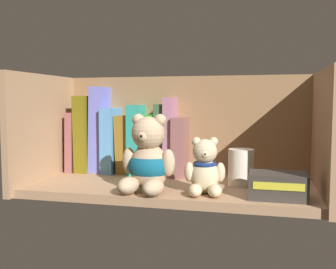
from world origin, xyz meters
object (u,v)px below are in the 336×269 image
object	(u,v)px
book_3	(114,140)
small_product_box	(278,186)
book_0	(78,141)
book_2	(101,129)
pillar_candle	(241,167)
book_8	(171,136)
book_4	(127,144)
teddy_bear_larger	(148,161)
book_7	(162,139)
book_5	(139,139)
book_9	(183,146)
teddy_bear_smaller	(205,170)
book_6	(151,144)
book_1	(88,133)

from	to	relation	value
book_3	small_product_box	size ratio (longest dim) A/B	1.56
book_0	book_2	world-z (taller)	book_2
book_3	pillar_candle	bearing A→B (deg)	-16.55
book_8	small_product_box	xyz separation A→B (cm)	(27.26, -21.04, -7.74)
book_4	teddy_bear_larger	world-z (taller)	teddy_bear_larger
book_7	book_8	xyz separation A→B (cm)	(2.69, 0.00, 0.90)
book_2	teddy_bear_larger	bearing A→B (deg)	-46.07
book_8	pillar_candle	world-z (taller)	book_8
book_5	book_8	size ratio (longest dim) A/B	0.90
teddy_bear_larger	book_8	bearing A→B (deg)	89.34
book_9	teddy_bear_smaller	distance (cm)	22.72
book_4	book_6	xyz separation A→B (cm)	(6.99, 0.00, 0.10)
book_7	teddy_bear_larger	bearing A→B (deg)	-83.35
book_5	book_7	bearing A→B (deg)	0.00
book_3	teddy_bear_larger	size ratio (longest dim) A/B	1.05
book_1	teddy_bear_larger	bearing A→B (deg)	-41.04
small_product_box	pillar_candle	bearing A→B (deg)	127.70
book_2	book_1	bearing A→B (deg)	180.00
book_1	pillar_candle	bearing A→B (deg)	-13.74
book_7	teddy_bear_larger	xyz separation A→B (cm)	(2.45, -21.00, -2.79)
book_5	book_9	size ratio (longest dim) A/B	1.20
book_3	small_product_box	xyz separation A→B (cm)	(43.88, -21.04, -6.30)
book_4	teddy_bear_smaller	xyz separation A→B (cm)	(25.11, -20.66, -2.75)
book_9	book_8	bearing A→B (deg)	180.00
book_5	book_0	bearing A→B (deg)	180.00
book_8	small_product_box	world-z (taller)	book_8
book_5	book_2	bearing A→B (deg)	180.00
book_2	book_4	world-z (taller)	book_2
book_7	teddy_bear_smaller	bearing A→B (deg)	-54.17
book_4	teddy_bear_smaller	size ratio (longest dim) A/B	1.31
book_9	book_6	bearing A→B (deg)	180.00
book_1	teddy_bear_smaller	size ratio (longest dim) A/B	1.75
book_6	book_4	bearing A→B (deg)	180.00
book_4	small_product_box	distance (cm)	45.63
book_1	book_8	distance (cm)	24.36
book_9	pillar_candle	distance (cm)	19.62
book_3	book_6	size ratio (longest dim) A/B	1.11
teddy_bear_smaller	book_9	bearing A→B (deg)	113.77
book_8	book_5	bearing A→B (deg)	180.00
book_1	book_9	distance (cm)	27.63
book_3	book_8	bearing A→B (deg)	0.00
book_5	teddy_bear_larger	world-z (taller)	book_5
book_1	book_7	bearing A→B (deg)	0.00
book_2	teddy_bear_smaller	size ratio (longest dim) A/B	1.96
book_6	book_9	world-z (taller)	book_6
book_2	small_product_box	xyz separation A→B (cm)	(47.73, -21.04, -9.21)
book_2	book_3	distance (cm)	4.82
teddy_bear_larger	pillar_candle	bearing A→B (deg)	27.97
book_2	pillar_candle	bearing A→B (deg)	-15.03
book_6	book_7	distance (cm)	3.52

